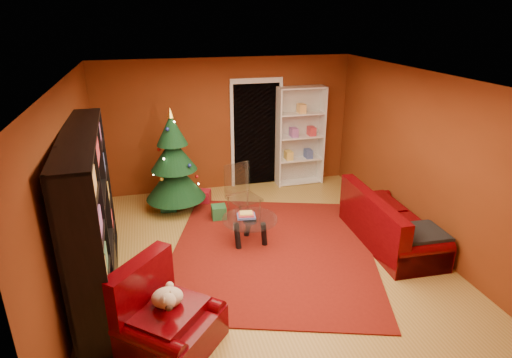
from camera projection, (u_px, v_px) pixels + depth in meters
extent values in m
cube|color=olive|center=(263.00, 255.00, 6.44)|extent=(5.00, 5.50, 0.05)
cube|color=silver|center=(264.00, 76.00, 5.47)|extent=(5.00, 5.50, 0.05)
cube|color=maroon|center=(227.00, 125.00, 8.46)|extent=(5.00, 0.05, 2.60)
cube|color=maroon|center=(70.00, 190.00, 5.38)|extent=(0.05, 5.50, 2.60)
cube|color=maroon|center=(422.00, 158.00, 6.54)|extent=(0.05, 5.50, 2.60)
cube|color=maroon|center=(272.00, 251.00, 6.49)|extent=(3.91, 4.23, 0.02)
cube|color=#177D74|center=(169.00, 202.00, 7.80)|extent=(0.32, 0.32, 0.29)
cube|color=#1F6633|center=(219.00, 212.00, 7.46)|extent=(0.25, 0.25, 0.25)
cube|color=maroon|center=(204.00, 196.00, 8.10)|extent=(0.31, 0.31, 0.24)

